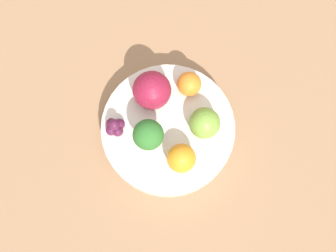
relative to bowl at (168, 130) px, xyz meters
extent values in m
plane|color=gray|center=(0.00, 0.00, -0.04)|extent=(6.00, 6.00, 0.00)
cube|color=#936D4C|center=(0.00, 0.00, -0.03)|extent=(1.20, 1.20, 0.02)
cylinder|color=silver|center=(0.00, 0.00, 0.00)|extent=(0.20, 0.20, 0.04)
cylinder|color=#99C17A|center=(0.00, -0.03, 0.03)|extent=(0.02, 0.02, 0.03)
sphere|color=#2D6B28|center=(0.00, -0.03, 0.06)|extent=(0.04, 0.04, 0.04)
sphere|color=maroon|center=(-0.05, 0.01, 0.05)|extent=(0.06, 0.06, 0.06)
sphere|color=olive|center=(0.03, 0.04, 0.04)|extent=(0.05, 0.05, 0.05)
sphere|color=orange|center=(0.05, -0.01, 0.04)|extent=(0.04, 0.04, 0.04)
sphere|color=orange|center=(-0.03, 0.06, 0.04)|extent=(0.04, 0.04, 0.04)
sphere|color=#511938|center=(-0.04, -0.06, 0.03)|extent=(0.02, 0.02, 0.02)
sphere|color=#511938|center=(-0.05, -0.06, 0.03)|extent=(0.02, 0.02, 0.02)
sphere|color=#511938|center=(-0.05, -0.06, 0.03)|extent=(0.02, 0.02, 0.02)
sphere|color=#511938|center=(-0.05, -0.07, 0.03)|extent=(0.02, 0.02, 0.02)
sphere|color=#511938|center=(-0.05, -0.06, 0.04)|extent=(0.02, 0.02, 0.02)
camera|label=1|loc=(0.13, -0.10, 0.70)|focal=50.00mm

